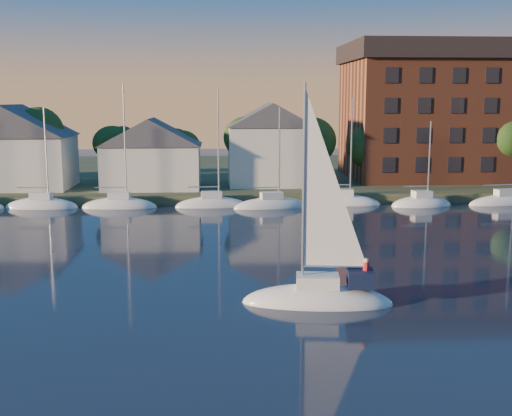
{
  "coord_description": "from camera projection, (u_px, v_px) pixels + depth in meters",
  "views": [
    {
      "loc": [
        1.25,
        -17.96,
        11.2
      ],
      "look_at": [
        3.85,
        22.0,
        4.41
      ],
      "focal_mm": 45.0,
      "sensor_mm": 36.0,
      "label": 1
    }
  ],
  "objects": [
    {
      "name": "shoreline_land",
      "position": [
        206.0,
        177.0,
        93.25
      ],
      "size": [
        160.0,
        50.0,
        2.0
      ],
      "primitive_type": "cube",
      "color": "#363F25",
      "rests_on": "ground"
    },
    {
      "name": "wooden_dock",
      "position": [
        203.0,
        202.0,
        70.62
      ],
      "size": [
        120.0,
        3.0,
        1.0
      ],
      "primitive_type": "cube",
      "color": "brown",
      "rests_on": "ground"
    },
    {
      "name": "clubhouse_west",
      "position": [
        13.0,
        146.0,
        74.12
      ],
      "size": [
        13.65,
        9.45,
        9.64
      ],
      "color": "white",
      "rests_on": "shoreline_land"
    },
    {
      "name": "clubhouse_centre",
      "position": [
        152.0,
        152.0,
        74.3
      ],
      "size": [
        11.55,
        8.4,
        8.08
      ],
      "color": "white",
      "rests_on": "shoreline_land"
    },
    {
      "name": "clubhouse_east",
      "position": [
        270.0,
        143.0,
        77.02
      ],
      "size": [
        10.5,
        8.4,
        9.8
      ],
      "color": "white",
      "rests_on": "shoreline_land"
    },
    {
      "name": "condo_block",
      "position": [
        464.0,
        110.0,
        83.9
      ],
      "size": [
        31.0,
        17.0,
        17.4
      ],
      "color": "brown",
      "rests_on": "shoreline_land"
    },
    {
      "name": "tree_line",
      "position": [
        220.0,
        132.0,
        80.37
      ],
      "size": [
        93.4,
        5.4,
        8.9
      ],
      "color": "#322217",
      "rests_on": "shoreline_land"
    },
    {
      "name": "moored_fleet",
      "position": [
        203.0,
        206.0,
        67.65
      ],
      "size": [
        87.5,
        2.4,
        12.05
      ],
      "color": "silver",
      "rests_on": "ground"
    },
    {
      "name": "hero_sailboat",
      "position": [
        320.0,
        294.0,
        35.5
      ],
      "size": [
        8.64,
        3.73,
        13.2
      ],
      "rotation": [
        0.0,
        0.0,
        3.02
      ],
      "color": "silver",
      "rests_on": "ground"
    }
  ]
}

